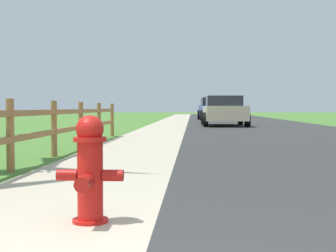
% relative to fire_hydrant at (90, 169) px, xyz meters
% --- Properties ---
extents(ground_plane, '(120.00, 120.00, 0.00)m').
position_rel_fire_hydrant_xyz_m(ground_plane, '(0.51, 23.32, -0.43)').
color(ground_plane, '#4A7A2F').
extents(road_asphalt, '(7.00, 66.00, 0.01)m').
position_rel_fire_hydrant_xyz_m(road_asphalt, '(4.01, 25.32, -0.43)').
color(road_asphalt, '#303030').
rests_on(road_asphalt, ground).
extents(curb_concrete, '(6.00, 66.00, 0.01)m').
position_rel_fire_hydrant_xyz_m(curb_concrete, '(-2.49, 25.32, -0.43)').
color(curb_concrete, '#BEB197').
rests_on(curb_concrete, ground).
extents(grass_verge, '(5.00, 66.00, 0.00)m').
position_rel_fire_hydrant_xyz_m(grass_verge, '(-3.99, 25.32, -0.42)').
color(grass_verge, '#4A7A2F').
rests_on(grass_verge, ground).
extents(fire_hydrant, '(0.53, 0.44, 0.85)m').
position_rel_fire_hydrant_xyz_m(fire_hydrant, '(0.00, 0.00, 0.00)').
color(fire_hydrant, red).
rests_on(fire_hydrant, ground).
extents(rail_fence, '(0.11, 12.43, 1.03)m').
position_rel_fire_hydrant_xyz_m(rail_fence, '(-1.72, 4.80, 0.17)').
color(rail_fence, olive).
rests_on(rail_fence, ground).
extents(parked_suv_beige, '(2.22, 4.63, 1.48)m').
position_rel_fire_hydrant_xyz_m(parked_suv_beige, '(2.36, 19.78, 0.32)').
color(parked_suv_beige, '#C6B793').
rests_on(parked_suv_beige, ground).
extents(parked_car_blue, '(2.15, 4.60, 1.62)m').
position_rel_fire_hydrant_xyz_m(parked_car_blue, '(2.22, 30.38, 0.39)').
color(parked_car_blue, navy).
rests_on(parked_car_blue, ground).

